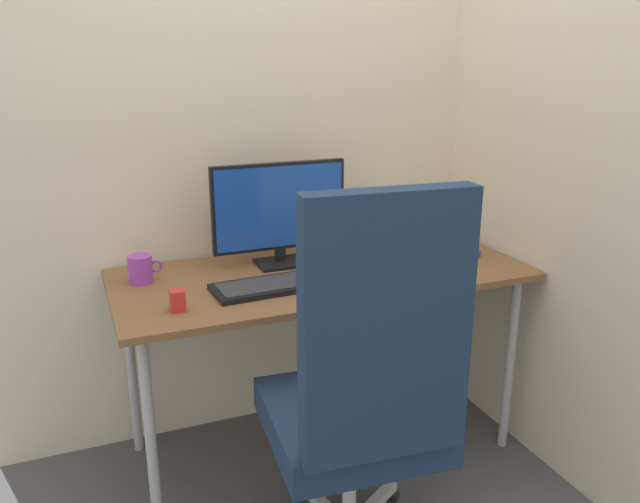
# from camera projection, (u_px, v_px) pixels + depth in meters

# --- Properties ---
(ground_plane) EXTENTS (8.00, 8.00, 0.00)m
(ground_plane) POSITION_uv_depth(u_px,v_px,m) (321.00, 446.00, 2.57)
(ground_plane) COLOR #4C4C51
(wall_back) EXTENTS (2.38, 0.04, 2.80)m
(wall_back) POSITION_uv_depth(u_px,v_px,m) (287.00, 83.00, 2.47)
(wall_back) COLOR beige
(wall_back) RESTS_ON ground_plane
(wall_side_right) EXTENTS (0.04, 1.54, 2.80)m
(wall_side_right) POSITION_uv_depth(u_px,v_px,m) (533.00, 85.00, 2.33)
(wall_side_right) COLOR beige
(wall_side_right) RESTS_ON ground_plane
(desk) EXTENTS (1.50, 0.66, 0.74)m
(desk) POSITION_uv_depth(u_px,v_px,m) (322.00, 287.00, 2.37)
(desk) COLOR brown
(desk) RESTS_ON ground_plane
(office_chair) EXTENTS (0.56, 0.59, 1.22)m
(office_chair) POSITION_uv_depth(u_px,v_px,m) (364.00, 391.00, 1.77)
(office_chair) COLOR black
(office_chair) RESTS_ON ground_plane
(monitor) EXTENTS (0.51, 0.15, 0.39)m
(monitor) POSITION_uv_depth(u_px,v_px,m) (279.00, 210.00, 2.38)
(monitor) COLOR black
(monitor) RESTS_ON desk
(keyboard) EXTENTS (0.49, 0.20, 0.02)m
(keyboard) POSITION_uv_depth(u_px,v_px,m) (282.00, 284.00, 2.20)
(keyboard) COLOR black
(keyboard) RESTS_ON desk
(mouse) EXTENTS (0.08, 0.10, 0.04)m
(mouse) POSITION_uv_depth(u_px,v_px,m) (372.00, 271.00, 2.29)
(mouse) COLOR black
(mouse) RESTS_ON desk
(pen_holder) EXTENTS (0.07, 0.07, 0.17)m
(pen_holder) POSITION_uv_depth(u_px,v_px,m) (419.00, 242.00, 2.54)
(pen_holder) COLOR gray
(pen_holder) RESTS_ON desk
(notebook) EXTENTS (0.19, 0.21, 0.03)m
(notebook) POSITION_uv_depth(u_px,v_px,m) (459.00, 248.00, 2.59)
(notebook) COLOR #334C8C
(notebook) RESTS_ON desk
(coffee_mug) EXTENTS (0.12, 0.08, 0.10)m
(coffee_mug) POSITION_uv_depth(u_px,v_px,m) (141.00, 269.00, 2.22)
(coffee_mug) COLOR purple
(coffee_mug) RESTS_ON desk
(desk_clamp_accessory) EXTENTS (0.04, 0.04, 0.07)m
(desk_clamp_accessory) POSITION_uv_depth(u_px,v_px,m) (177.00, 301.00, 1.99)
(desk_clamp_accessory) COLOR red
(desk_clamp_accessory) RESTS_ON desk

